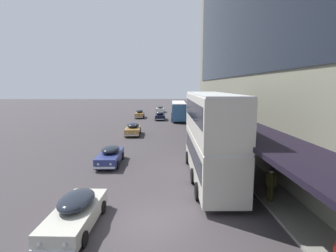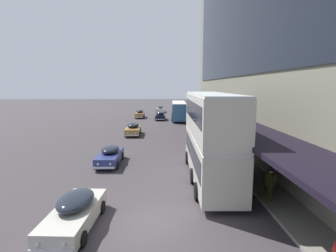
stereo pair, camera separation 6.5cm
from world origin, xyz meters
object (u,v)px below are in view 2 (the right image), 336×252
at_px(sedan_far_back, 160,116).
at_px(sedan_second_mid, 160,109).
at_px(sedan_lead_mid, 75,211).
at_px(pedestrian_at_kerb, 270,183).
at_px(sedan_oncoming_rear, 110,155).
at_px(sedan_trailing_near, 133,129).
at_px(transit_bus_kerbside_front, 179,110).
at_px(transit_bus_kerbside_rear, 210,134).
at_px(fire_hydrant, 336,251).
at_px(sedan_lead_near, 140,114).

bearing_deg(sedan_far_back, sedan_second_mid, 90.25).
distance_m(sedan_lead_mid, pedestrian_at_kerb, 9.94).
distance_m(sedan_oncoming_rear, sedan_second_mid, 43.26).
height_order(sedan_trailing_near, pedestrian_at_kerb, pedestrian_at_kerb).
distance_m(sedan_far_back, sedan_second_mid, 14.73).
height_order(transit_bus_kerbside_front, pedestrian_at_kerb, transit_bus_kerbside_front).
bearing_deg(sedan_far_back, transit_bus_kerbside_rear, -83.64).
bearing_deg(sedan_trailing_near, sedan_lead_mid, -90.26).
bearing_deg(transit_bus_kerbside_front, fire_hydrant, -85.72).
bearing_deg(pedestrian_at_kerb, sedan_far_back, 99.70).
distance_m(transit_bus_kerbside_rear, sedan_far_back, 32.36).
distance_m(sedan_second_mid, fire_hydrant, 55.94).
xyz_separation_m(sedan_trailing_near, fire_hydrant, (10.01, -25.31, -0.29)).
xyz_separation_m(sedan_far_back, pedestrian_at_kerb, (6.15, -35.97, 0.39)).
distance_m(sedan_trailing_near, pedestrian_at_kerb, 22.61).
height_order(sedan_lead_near, sedan_far_back, sedan_lead_near).
xyz_separation_m(sedan_lead_near, sedan_lead_mid, (0.59, -41.39, -0.06)).
distance_m(sedan_lead_near, sedan_lead_mid, 41.39).
distance_m(transit_bus_kerbside_rear, sedan_oncoming_rear, 8.70).
bearing_deg(transit_bus_kerbside_front, transit_bus_kerbside_rear, -89.89).
distance_m(sedan_lead_near, fire_hydrant, 45.35).
xyz_separation_m(sedan_lead_near, sedan_second_mid, (4.07, 11.47, -0.05)).
relative_size(transit_bus_kerbside_front, sedan_trailing_near, 2.41).
bearing_deg(pedestrian_at_kerb, transit_bus_kerbside_front, 94.20).
bearing_deg(transit_bus_kerbside_front, sedan_lead_near, 156.68).
xyz_separation_m(transit_bus_kerbside_rear, fire_hydrant, (2.99, -8.74, -2.66)).
bearing_deg(sedan_far_back, sedan_oncoming_rear, -97.84).
height_order(sedan_far_back, sedan_second_mid, sedan_far_back).
relative_size(sedan_lead_mid, sedan_far_back, 1.05).
xyz_separation_m(transit_bus_kerbside_rear, sedan_oncoming_rear, (-7.48, 3.72, -2.42)).
xyz_separation_m(sedan_lead_near, pedestrian_at_kerb, (10.29, -39.23, 0.37)).
distance_m(sedan_second_mid, pedestrian_at_kerb, 51.08).
bearing_deg(sedan_trailing_near, sedan_second_mid, 83.63).
height_order(transit_bus_kerbside_front, sedan_trailing_near, transit_bus_kerbside_front).
xyz_separation_m(sedan_second_mid, fire_hydrant, (6.63, -55.54, -0.26)).
relative_size(transit_bus_kerbside_front, pedestrian_at_kerb, 5.86).
relative_size(sedan_lead_mid, fire_hydrant, 6.79).
height_order(sedan_lead_near, pedestrian_at_kerb, pedestrian_at_kerb).
height_order(transit_bus_kerbside_front, sedan_second_mid, transit_bus_kerbside_front).
distance_m(sedan_oncoming_rear, pedestrian_at_kerb, 12.62).
height_order(sedan_trailing_near, sedan_lead_mid, sedan_trailing_near).
bearing_deg(transit_bus_kerbside_rear, sedan_oncoming_rear, 153.57).
xyz_separation_m(transit_bus_kerbside_rear, sedan_trailing_near, (-7.02, 16.57, -2.37)).
bearing_deg(sedan_second_mid, fire_hydrant, -83.19).
bearing_deg(sedan_lead_near, transit_bus_kerbside_front, -23.32).
height_order(sedan_second_mid, fire_hydrant, sedan_second_mid).
bearing_deg(fire_hydrant, pedestrian_at_kerb, 94.89).
distance_m(sedan_lead_near, sedan_second_mid, 12.17).
relative_size(sedan_trailing_near, pedestrian_at_kerb, 2.43).
bearing_deg(sedan_oncoming_rear, sedan_lead_near, 90.42).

